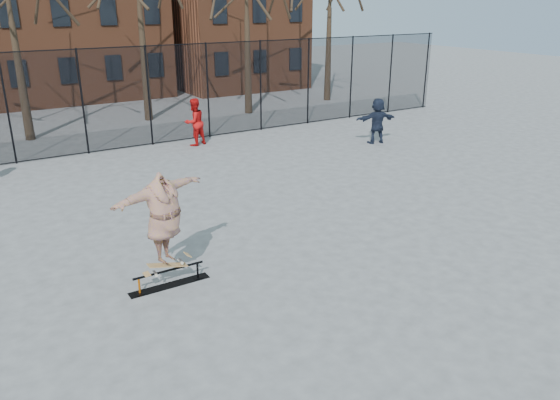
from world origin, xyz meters
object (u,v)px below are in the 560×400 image
skateboard (168,267)px  skater (164,222)px  skate_rail (169,279)px  bystander_navy (377,121)px  bystander_red (194,122)px

skateboard → skater: size_ratio=0.39×
skate_rail → bystander_navy: bearing=30.5°
skater → skate_rail: bearing=-23.7°
skate_rail → skater: size_ratio=0.74×
skateboard → skate_rail: bearing=-0.0°
skater → bystander_red: (5.24, 10.62, -0.49)m
skateboard → bystander_navy: bystander_navy is taller
skate_rail → skater: skater is taller
skateboard → bystander_red: 11.86m
skate_rail → bystander_red: (5.23, 10.62, 0.81)m
skater → bystander_navy: bearing=6.8°
skateboard → bystander_red: bystander_red is taller
skate_rail → bystander_navy: (11.82, 6.95, 0.79)m
skater → bystander_red: size_ratio=1.23×
skate_rail → skater: 1.30m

